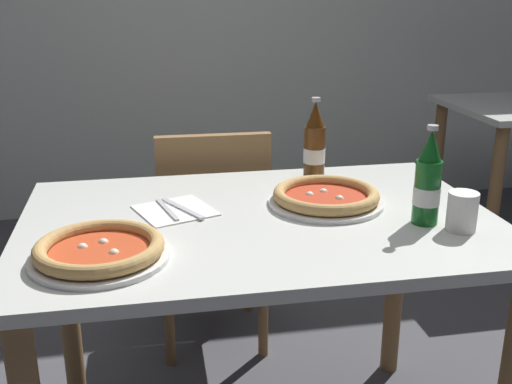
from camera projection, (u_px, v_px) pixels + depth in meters
The scene contains 8 objects.
dining_table_main at pixel (260, 258), 1.60m from camera, with size 1.20×0.80×0.75m.
chair_behind_table at pixel (212, 228), 2.21m from camera, with size 0.41×0.41×0.85m.
pizza_margherita_near at pixel (99, 250), 1.32m from camera, with size 0.30×0.30×0.04m.
pizza_marinara_far at pixel (326, 197), 1.65m from camera, with size 0.31×0.31×0.04m.
beer_bottle_left at pixel (428, 183), 1.49m from camera, with size 0.07×0.07×0.25m.
beer_bottle_center at pixel (315, 145), 1.85m from camera, with size 0.07×0.07×0.25m.
napkin_with_cutlery at pixel (175, 210), 1.60m from camera, with size 0.23×0.23×0.01m.
paper_cup at pixel (462, 211), 1.47m from camera, with size 0.07×0.07×0.10m, color white.
Camera 1 is at (-0.28, -1.44, 1.31)m, focal length 43.17 mm.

